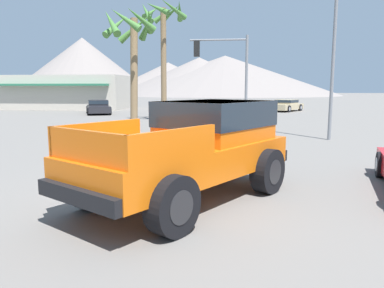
{
  "coord_description": "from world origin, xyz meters",
  "views": [
    {
      "loc": [
        1.05,
        -7.47,
        2.18
      ],
      "look_at": [
        0.14,
        0.52,
        0.97
      ],
      "focal_mm": 35.0,
      "sensor_mm": 36.0,
      "label": 1
    }
  ],
  "objects_px": {
    "orange_pickup_truck": "(198,144)",
    "street_lamp_post": "(336,16)",
    "palm_tree_short": "(132,39)",
    "traffic_light_main": "(224,63)",
    "parked_car_tan": "(286,105)",
    "palm_tree_tall": "(164,31)",
    "parked_car_dark": "(98,107)",
    "parked_car_silver": "(187,108)"
  },
  "relations": [
    {
      "from": "orange_pickup_truck",
      "to": "parked_car_silver",
      "type": "bearing_deg",
      "value": 130.25
    },
    {
      "from": "parked_car_silver",
      "to": "palm_tree_tall",
      "type": "xyz_separation_m",
      "value": [
        -0.81,
        -5.16,
        5.14
      ]
    },
    {
      "from": "palm_tree_tall",
      "to": "parked_car_silver",
      "type": "bearing_deg",
      "value": 81.13
    },
    {
      "from": "street_lamp_post",
      "to": "palm_tree_tall",
      "type": "bearing_deg",
      "value": 137.41
    },
    {
      "from": "traffic_light_main",
      "to": "palm_tree_short",
      "type": "relative_size",
      "value": 0.87
    },
    {
      "from": "traffic_light_main",
      "to": "palm_tree_short",
      "type": "height_order",
      "value": "palm_tree_short"
    },
    {
      "from": "parked_car_tan",
      "to": "palm_tree_short",
      "type": "height_order",
      "value": "palm_tree_short"
    },
    {
      "from": "orange_pickup_truck",
      "to": "parked_car_tan",
      "type": "distance_m",
      "value": 29.25
    },
    {
      "from": "parked_car_silver",
      "to": "orange_pickup_truck",
      "type": "bearing_deg",
      "value": -68.66
    },
    {
      "from": "orange_pickup_truck",
      "to": "traffic_light_main",
      "type": "relative_size",
      "value": 1.01
    },
    {
      "from": "parked_car_tan",
      "to": "parked_car_silver",
      "type": "height_order",
      "value": "parked_car_silver"
    },
    {
      "from": "street_lamp_post",
      "to": "palm_tree_short",
      "type": "xyz_separation_m",
      "value": [
        -8.95,
        1.91,
        -0.54
      ]
    },
    {
      "from": "parked_car_tan",
      "to": "parked_car_silver",
      "type": "bearing_deg",
      "value": 69.41
    },
    {
      "from": "street_lamp_post",
      "to": "parked_car_tan",
      "type": "bearing_deg",
      "value": 87.62
    },
    {
      "from": "orange_pickup_truck",
      "to": "street_lamp_post",
      "type": "relative_size",
      "value": 0.62
    },
    {
      "from": "parked_car_tan",
      "to": "palm_tree_tall",
      "type": "distance_m",
      "value": 16.02
    },
    {
      "from": "traffic_light_main",
      "to": "street_lamp_post",
      "type": "distance_m",
      "value": 7.92
    },
    {
      "from": "traffic_light_main",
      "to": "parked_car_silver",
      "type": "bearing_deg",
      "value": -65.64
    },
    {
      "from": "parked_car_tan",
      "to": "parked_car_silver",
      "type": "distance_m",
      "value": 10.91
    },
    {
      "from": "orange_pickup_truck",
      "to": "street_lamp_post",
      "type": "distance_m",
      "value": 10.85
    },
    {
      "from": "parked_car_dark",
      "to": "traffic_light_main",
      "type": "distance_m",
      "value": 13.69
    },
    {
      "from": "parked_car_dark",
      "to": "traffic_light_main",
      "type": "relative_size",
      "value": 0.89
    },
    {
      "from": "traffic_light_main",
      "to": "orange_pickup_truck",
      "type": "bearing_deg",
      "value": 89.84
    },
    {
      "from": "parked_car_tan",
      "to": "palm_tree_short",
      "type": "relative_size",
      "value": 0.77
    },
    {
      "from": "orange_pickup_truck",
      "to": "street_lamp_post",
      "type": "bearing_deg",
      "value": 94.61
    },
    {
      "from": "street_lamp_post",
      "to": "palm_tree_tall",
      "type": "height_order",
      "value": "street_lamp_post"
    },
    {
      "from": "parked_car_silver",
      "to": "street_lamp_post",
      "type": "bearing_deg",
      "value": -45.77
    },
    {
      "from": "parked_car_tan",
      "to": "orange_pickup_truck",
      "type": "bearing_deg",
      "value": 110.22
    },
    {
      "from": "orange_pickup_truck",
      "to": "palm_tree_short",
      "type": "xyz_separation_m",
      "value": [
        -4.24,
        10.85,
        3.41
      ]
    },
    {
      "from": "palm_tree_tall",
      "to": "parked_car_dark",
      "type": "bearing_deg",
      "value": 137.12
    },
    {
      "from": "parked_car_dark",
      "to": "orange_pickup_truck",
      "type": "bearing_deg",
      "value": 91.25
    },
    {
      "from": "street_lamp_post",
      "to": "parked_car_silver",
      "type": "bearing_deg",
      "value": 120.73
    },
    {
      "from": "palm_tree_short",
      "to": "street_lamp_post",
      "type": "bearing_deg",
      "value": -12.07
    },
    {
      "from": "parked_car_silver",
      "to": "traffic_light_main",
      "type": "height_order",
      "value": "traffic_light_main"
    },
    {
      "from": "parked_car_dark",
      "to": "palm_tree_short",
      "type": "relative_size",
      "value": 0.77
    },
    {
      "from": "street_lamp_post",
      "to": "palm_tree_short",
      "type": "height_order",
      "value": "street_lamp_post"
    },
    {
      "from": "parked_car_tan",
      "to": "street_lamp_post",
      "type": "bearing_deg",
      "value": 118.75
    },
    {
      "from": "parked_car_tan",
      "to": "traffic_light_main",
      "type": "xyz_separation_m",
      "value": [
        -5.49,
        -13.53,
        3.07
      ]
    },
    {
      "from": "parked_car_dark",
      "to": "traffic_light_main",
      "type": "bearing_deg",
      "value": 119.87
    },
    {
      "from": "traffic_light_main",
      "to": "parked_car_tan",
      "type": "bearing_deg",
      "value": -112.1
    },
    {
      "from": "parked_car_tan",
      "to": "palm_tree_tall",
      "type": "relative_size",
      "value": 0.61
    },
    {
      "from": "parked_car_tan",
      "to": "street_lamp_post",
      "type": "distance_m",
      "value": 20.29
    }
  ]
}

